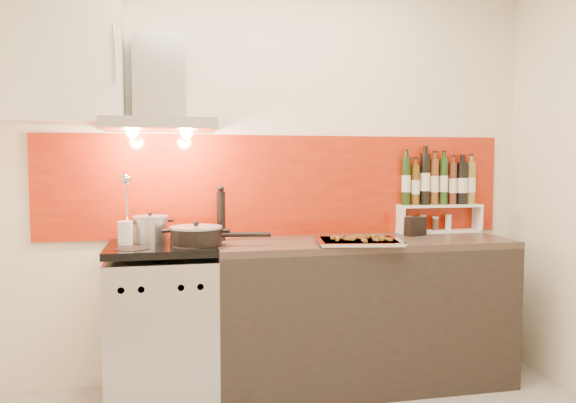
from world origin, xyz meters
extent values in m
cube|color=silver|center=(0.00, 1.40, 1.30)|extent=(3.40, 0.02, 2.60)
cube|color=#961508|center=(0.05, 1.39, 1.22)|extent=(3.00, 0.02, 0.64)
cube|color=#B7B7BA|center=(-0.70, 1.10, 0.42)|extent=(0.60, 0.60, 0.84)
cube|color=black|center=(-0.70, 0.81, 0.33)|extent=(0.50, 0.02, 0.40)
cube|color=#B7B7BA|center=(-0.70, 0.81, 0.72)|extent=(0.56, 0.02, 0.12)
cube|color=#FF190C|center=(-0.70, 0.81, 0.72)|extent=(0.10, 0.01, 0.04)
cube|color=black|center=(-0.70, 1.10, 0.89)|extent=(0.60, 0.60, 0.04)
cube|color=black|center=(0.50, 1.10, 0.43)|extent=(1.80, 0.60, 0.86)
cube|color=#33271F|center=(0.50, 1.10, 0.88)|extent=(1.80, 0.60, 0.04)
cube|color=#B7B7BA|center=(-0.70, 1.15, 1.58)|extent=(0.62, 0.50, 0.06)
cube|color=#B7B7BA|center=(-0.70, 1.30, 1.86)|extent=(0.30, 0.18, 0.50)
sphere|color=#FFD18C|center=(-0.85, 1.15, 1.54)|extent=(0.07, 0.07, 0.07)
sphere|color=#FFD18C|center=(-0.55, 1.15, 1.54)|extent=(0.07, 0.07, 0.07)
cube|color=beige|center=(-1.25, 1.22, 1.95)|extent=(0.70, 0.35, 0.72)
cylinder|color=#B7B7BA|center=(-0.76, 1.20, 0.98)|extent=(0.20, 0.20, 0.14)
cylinder|color=#99999E|center=(-0.76, 1.20, 1.05)|extent=(0.20, 0.20, 0.01)
sphere|color=black|center=(-0.76, 1.20, 1.07)|extent=(0.03, 0.03, 0.03)
cylinder|color=black|center=(-0.51, 1.04, 0.96)|extent=(0.29, 0.29, 0.09)
cylinder|color=#99999E|center=(-0.51, 1.04, 1.01)|extent=(0.29, 0.29, 0.01)
sphere|color=black|center=(-0.51, 1.04, 1.03)|extent=(0.03, 0.03, 0.03)
cylinder|color=black|center=(-0.23, 0.99, 0.96)|extent=(0.28, 0.07, 0.03)
cylinder|color=silver|center=(-0.89, 1.11, 0.97)|extent=(0.09, 0.09, 0.14)
cylinder|color=silver|center=(-0.88, 1.11, 1.16)|extent=(0.01, 0.07, 0.26)
sphere|color=silver|center=(-0.88, 1.05, 1.28)|extent=(0.06, 0.06, 0.06)
cylinder|color=black|center=(-0.35, 1.24, 1.05)|extent=(0.05, 0.05, 0.30)
sphere|color=black|center=(-0.35, 1.24, 1.21)|extent=(0.04, 0.04, 0.04)
cube|color=white|center=(1.12, 1.34, 0.91)|extent=(0.58, 0.16, 0.01)
cube|color=white|center=(0.84, 1.34, 0.99)|extent=(0.01, 0.16, 0.16)
cube|color=white|center=(1.40, 1.34, 0.99)|extent=(0.02, 0.16, 0.16)
cube|color=white|center=(1.12, 1.34, 1.08)|extent=(0.58, 0.16, 0.02)
cylinder|color=black|center=(0.88, 1.34, 1.24)|extent=(0.06, 0.06, 0.32)
cylinder|color=#51350E|center=(0.95, 1.34, 1.22)|extent=(0.06, 0.06, 0.27)
cylinder|color=black|center=(1.02, 1.34, 1.26)|extent=(0.06, 0.06, 0.34)
cylinder|color=brown|center=(1.08, 1.34, 1.24)|extent=(0.06, 0.06, 0.31)
cylinder|color=#1C3613|center=(1.15, 1.34, 1.24)|extent=(0.06, 0.06, 0.31)
cylinder|color=#542516|center=(1.22, 1.34, 1.23)|extent=(0.05, 0.05, 0.28)
cylinder|color=black|center=(1.29, 1.34, 1.23)|extent=(0.07, 0.07, 0.28)
cylinder|color=olive|center=(1.35, 1.34, 1.23)|extent=(0.06, 0.06, 0.29)
cylinder|color=beige|center=(0.91, 1.34, 0.96)|extent=(0.04, 0.04, 0.08)
cylinder|color=#A9591C|center=(1.00, 1.34, 0.96)|extent=(0.04, 0.04, 0.09)
cylinder|color=#4C3726|center=(1.10, 1.34, 0.95)|extent=(0.04, 0.04, 0.08)
cylinder|color=white|center=(1.19, 1.34, 0.96)|extent=(0.04, 0.04, 0.09)
cube|color=black|center=(0.89, 1.20, 0.96)|extent=(0.15, 0.10, 0.12)
cube|color=silver|center=(0.42, 0.95, 0.91)|extent=(0.52, 0.43, 0.01)
cube|color=silver|center=(0.42, 0.95, 0.92)|extent=(0.54, 0.45, 0.01)
cube|color=red|center=(0.42, 0.95, 0.92)|extent=(0.47, 0.38, 0.01)
cube|color=brown|center=(0.44, 1.04, 0.93)|extent=(0.06, 0.04, 0.02)
cube|color=brown|center=(0.32, 1.02, 0.93)|extent=(0.06, 0.05, 0.02)
cube|color=brown|center=(0.30, 1.00, 0.93)|extent=(0.06, 0.03, 0.02)
cube|color=brown|center=(0.57, 0.97, 0.93)|extent=(0.03, 0.06, 0.02)
cube|color=brown|center=(0.55, 1.02, 0.93)|extent=(0.02, 0.06, 0.02)
cube|color=brown|center=(0.36, 0.94, 0.93)|extent=(0.06, 0.04, 0.02)
cube|color=brown|center=(0.58, 0.88, 0.93)|extent=(0.03, 0.06, 0.02)
cube|color=brown|center=(0.52, 0.88, 0.93)|extent=(0.06, 0.05, 0.02)
cube|color=brown|center=(0.29, 0.95, 0.93)|extent=(0.04, 0.06, 0.02)
cube|color=brown|center=(0.38, 0.98, 0.93)|extent=(0.06, 0.03, 0.02)
cube|color=brown|center=(0.53, 1.00, 0.93)|extent=(0.03, 0.06, 0.02)
cube|color=brown|center=(0.44, 0.99, 0.93)|extent=(0.03, 0.06, 0.02)
cube|color=brown|center=(0.42, 0.86, 0.93)|extent=(0.02, 0.06, 0.02)
cube|color=brown|center=(0.46, 1.01, 0.93)|extent=(0.06, 0.05, 0.02)
cube|color=brown|center=(0.51, 0.88, 0.93)|extent=(0.06, 0.03, 0.02)
cube|color=brown|center=(0.47, 0.99, 0.93)|extent=(0.06, 0.03, 0.02)
camera|label=1|loc=(-0.66, -2.12, 1.37)|focal=35.00mm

